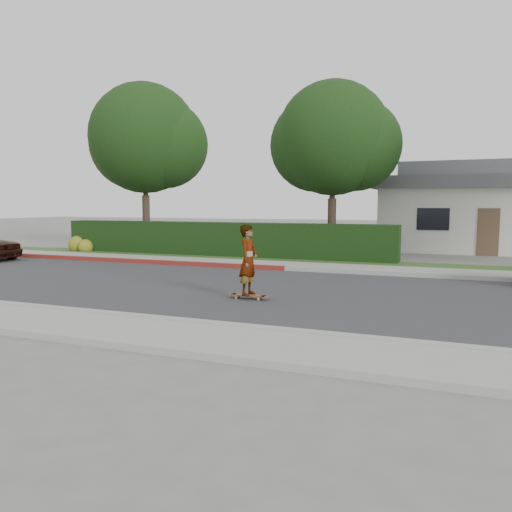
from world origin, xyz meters
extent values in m
plane|color=slate|center=(0.00, 0.00, 0.00)|extent=(120.00, 120.00, 0.00)
cube|color=#2D2D30|center=(0.00, 0.00, 0.01)|extent=(60.00, 8.00, 0.01)
cube|color=#9E9E99|center=(0.00, -4.10, 0.07)|extent=(60.00, 0.20, 0.15)
cube|color=gray|center=(0.00, -5.00, 0.06)|extent=(60.00, 1.60, 0.12)
cube|color=#9E9E99|center=(0.00, 4.10, 0.07)|extent=(60.00, 0.20, 0.15)
cube|color=maroon|center=(-5.00, 4.10, 0.08)|extent=(12.00, 0.21, 0.15)
cube|color=gray|center=(0.00, 5.00, 0.06)|extent=(60.00, 1.60, 0.12)
cube|color=#2D4C1E|center=(0.00, 6.60, 0.05)|extent=(60.00, 1.60, 0.10)
cube|color=black|center=(-3.00, 7.20, 0.75)|extent=(15.00, 1.00, 1.50)
sphere|color=#2D4C19|center=(-10.20, 6.80, 0.35)|extent=(0.90, 0.90, 0.90)
sphere|color=#2D4C19|center=(-9.60, 6.60, 0.30)|extent=(0.70, 0.70, 0.70)
cylinder|color=#33261C|center=(-7.50, 8.50, 1.35)|extent=(0.36, 0.36, 2.70)
cylinder|color=#33261C|center=(-7.50, 8.50, 3.38)|extent=(0.24, 0.24, 2.25)
sphere|color=black|center=(-7.50, 8.50, 5.40)|extent=(5.20, 5.20, 5.20)
sphere|color=black|center=(-8.30, 8.90, 5.20)|extent=(4.42, 4.42, 4.42)
sphere|color=black|center=(-6.60, 8.80, 5.10)|extent=(4.16, 4.16, 4.16)
cylinder|color=#33261C|center=(1.50, 9.00, 1.26)|extent=(0.36, 0.36, 2.52)
cylinder|color=#33261C|center=(1.50, 9.00, 3.15)|extent=(0.24, 0.24, 2.10)
sphere|color=black|center=(1.50, 9.00, 5.04)|extent=(4.80, 4.80, 4.80)
sphere|color=black|center=(0.70, 9.40, 4.84)|extent=(4.08, 4.08, 4.08)
sphere|color=black|center=(2.40, 9.30, 4.74)|extent=(3.84, 3.84, 3.84)
cube|color=beige|center=(8.00, 16.00, 1.50)|extent=(10.00, 8.00, 3.00)
cube|color=#4C4C51|center=(8.00, 16.00, 3.30)|extent=(10.60, 8.60, 0.60)
cube|color=#4C4C51|center=(8.00, 16.00, 3.90)|extent=(8.40, 6.40, 0.80)
cube|color=black|center=(5.50, 11.98, 1.60)|extent=(1.40, 0.06, 1.00)
cube|color=brown|center=(7.80, 11.98, 1.05)|extent=(0.90, 0.06, 2.10)
cylinder|color=gold|center=(1.49, -1.26, 0.04)|extent=(0.06, 0.03, 0.06)
cylinder|color=gold|center=(1.49, -1.10, 0.04)|extent=(0.06, 0.03, 0.06)
cylinder|color=gold|center=(2.06, -1.25, 0.04)|extent=(0.06, 0.03, 0.06)
cylinder|color=gold|center=(2.06, -1.09, 0.04)|extent=(0.06, 0.03, 0.06)
cube|color=silver|center=(1.49, -1.18, 0.08)|extent=(0.05, 0.17, 0.02)
cube|color=silver|center=(2.06, -1.17, 0.08)|extent=(0.05, 0.17, 0.02)
cube|color=maroon|center=(1.77, -1.18, 0.10)|extent=(0.86, 0.22, 0.02)
cylinder|color=maroon|center=(1.35, -1.18, 0.10)|extent=(0.21, 0.21, 0.02)
cylinder|color=maroon|center=(2.20, -1.17, 0.10)|extent=(0.21, 0.21, 0.02)
imported|color=white|center=(1.77, -1.18, 0.95)|extent=(0.42, 0.62, 1.69)
camera|label=1|loc=(6.22, -12.12, 2.28)|focal=35.00mm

